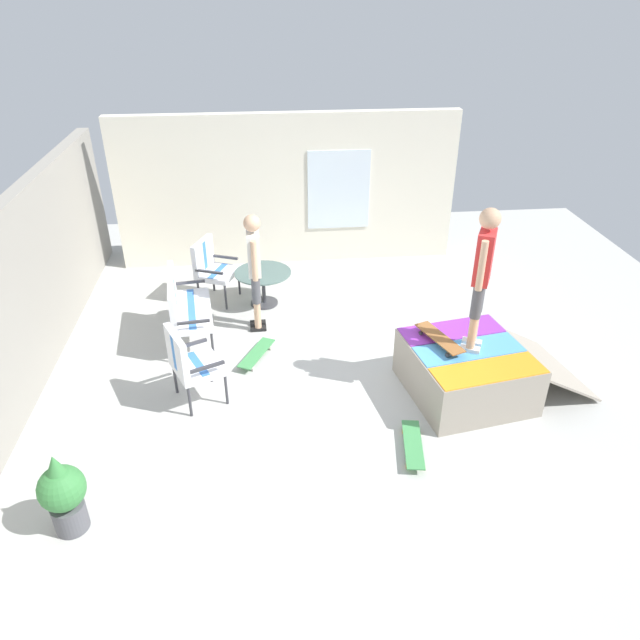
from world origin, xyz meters
TOP-DOWN VIEW (x-y plane):
  - ground_plane at (0.00, 0.00)m, footprint 12.00×12.00m
  - back_wall_cinderblock at (0.00, 4.00)m, footprint 9.00×0.20m
  - house_facade at (3.80, 0.49)m, footprint 0.23×6.00m
  - skate_ramp at (-0.52, -1.52)m, footprint 1.78×2.45m
  - patio_bench at (1.09, 2.15)m, footprint 1.31×0.69m
  - patio_chair_near_house at (2.36, 1.83)m, footprint 0.78×0.74m
  - patio_chair_by_wall at (-0.36, 1.95)m, footprint 0.79×0.76m
  - patio_table at (2.10, 1.01)m, footprint 0.90×0.90m
  - person_watching at (1.36, 1.12)m, footprint 0.48×0.25m
  - person_skater at (-0.49, -1.52)m, footprint 0.44×0.34m
  - skateboard_by_bench at (0.50, 1.14)m, footprint 0.80×0.54m
  - skateboard_spare at (-1.53, -0.59)m, footprint 0.82×0.32m
  - skateboard_on_ramp at (-0.39, -1.14)m, footprint 0.82×0.47m
  - potted_plant at (-2.25, 2.94)m, footprint 0.44×0.44m

SIDE VIEW (x-z plane):
  - ground_plane at x=0.00m, z-range -0.10..0.00m
  - skateboard_by_bench at x=0.50m, z-range 0.03..0.14m
  - skateboard_spare at x=-1.53m, z-range 0.03..0.14m
  - skate_ramp at x=-0.52m, z-range 0.00..0.66m
  - patio_table at x=2.10m, z-range 0.12..0.69m
  - potted_plant at x=-2.25m, z-range 0.01..0.93m
  - patio_chair_near_house at x=2.36m, z-range 0.10..1.12m
  - patio_chair_by_wall at x=-0.36m, z-range 0.10..1.12m
  - patio_bench at x=1.09m, z-range 0.11..1.13m
  - skateboard_on_ramp at x=-0.39m, z-range 0.69..0.80m
  - person_watching at x=1.36m, z-range 0.16..1.96m
  - back_wall_cinderblock at x=0.00m, z-range 0.00..2.34m
  - house_facade at x=3.80m, z-range 0.00..2.67m
  - person_skater at x=-0.49m, z-range 0.82..2.62m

